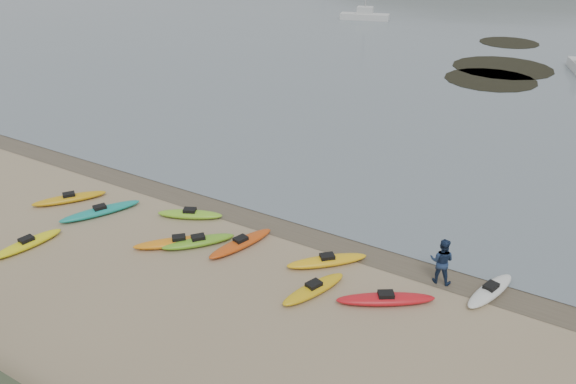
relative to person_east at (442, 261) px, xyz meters
The scene contains 5 objects.
ground 7.41m from the person_east, behind, with size 600.00×600.00×0.00m, color tan.
wet_sand 7.38m from the person_east, behind, with size 60.00×60.00×0.00m, color brown.
kayaks 9.11m from the person_east, 163.84° to the right, with size 21.22×9.75×0.34m.
person_east is the anchor object (origin of this frame).
kelp_mats 36.08m from the person_east, 98.92° to the left, with size 9.21×22.81×0.04m.
Camera 1 is at (11.46, -18.94, 12.62)m, focal length 35.00 mm.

